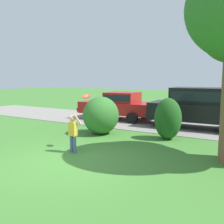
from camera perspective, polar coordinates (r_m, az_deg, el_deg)
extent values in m
plane|color=#3D752D|center=(7.73, -9.16, -10.60)|extent=(80.00, 80.00, 0.00)
cube|color=gray|center=(13.62, 10.06, -2.61)|extent=(28.00, 4.40, 0.02)
ellipsoid|color=#33702B|center=(11.07, -2.44, -0.74)|extent=(1.49, 1.60, 1.59)
ellipsoid|color=#33702B|center=(11.30, -2.32, -2.79)|extent=(0.80, 0.80, 0.72)
ellipsoid|color=#1E511C|center=(10.32, 12.07, -1.45)|extent=(1.06, 0.93, 1.61)
cube|color=maroon|center=(14.87, 1.19, 0.98)|extent=(4.32, 2.12, 0.64)
cube|color=maroon|center=(14.68, 2.30, 3.24)|extent=(1.79, 1.73, 0.56)
cube|color=black|center=(14.68, 2.30, 3.24)|extent=(1.65, 1.74, 0.34)
cylinder|color=black|center=(14.74, -4.98, -0.60)|extent=(0.61, 0.26, 0.60)
cylinder|color=black|center=(16.34, -1.48, 0.24)|extent=(0.61, 0.26, 0.60)
cylinder|color=black|center=(13.54, 4.40, -1.32)|extent=(0.61, 0.26, 0.60)
cylinder|color=black|center=(15.28, 7.13, -0.34)|extent=(0.61, 0.26, 0.60)
cube|color=black|center=(15.94, -5.75, 0.81)|extent=(0.24, 1.75, 0.20)
cube|color=black|center=(14.10, 9.03, -0.14)|extent=(0.24, 1.75, 0.20)
cube|color=black|center=(12.85, 18.38, 0.07)|extent=(4.59, 2.08, 0.80)
cube|color=black|center=(12.77, 18.52, 3.45)|extent=(2.56, 1.75, 0.72)
cube|color=black|center=(12.77, 18.52, 3.45)|extent=(2.36, 1.76, 0.43)
cylinder|color=black|center=(12.32, 11.14, -2.16)|extent=(0.69, 0.26, 0.68)
cylinder|color=black|center=(14.11, 13.36, -0.99)|extent=(0.69, 0.26, 0.68)
cube|color=black|center=(13.44, 8.68, -0.17)|extent=(0.21, 1.75, 0.20)
cylinder|color=#4C608C|center=(8.57, -8.83, -6.86)|extent=(0.10, 0.10, 0.55)
cylinder|color=#4C608C|center=(8.48, -8.14, -7.00)|extent=(0.10, 0.10, 0.55)
cube|color=gold|center=(8.42, -8.55, -3.67)|extent=(0.27, 0.17, 0.44)
sphere|color=tan|center=(8.36, -8.60, -1.38)|extent=(0.20, 0.20, 0.20)
cylinder|color=tan|center=(8.29, -7.55, -1.57)|extent=(0.21, 0.23, 0.39)
cylinder|color=tan|center=(8.53, -9.34, -3.87)|extent=(0.07, 0.07, 0.36)
cylinder|color=red|center=(8.75, -5.61, 3.42)|extent=(0.29, 0.27, 0.15)
cylinder|color=orange|center=(8.74, -5.61, 3.45)|extent=(0.16, 0.15, 0.09)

